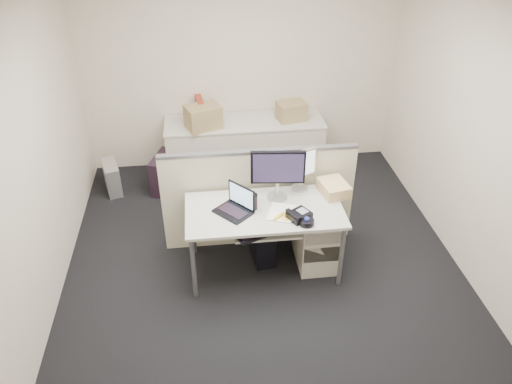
{
  "coord_description": "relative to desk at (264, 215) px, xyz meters",
  "views": [
    {
      "loc": [
        -0.54,
        -3.82,
        3.48
      ],
      "look_at": [
        -0.06,
        0.15,
        0.83
      ],
      "focal_mm": 35.0,
      "sensor_mm": 36.0,
      "label": 1
    }
  ],
  "objects": [
    {
      "name": "pc_tower_spare_silver",
      "position": [
        -1.7,
        1.66,
        -0.47
      ],
      "size": [
        0.27,
        0.44,
        0.39
      ],
      "primitive_type": "cube",
      "rotation": [
        0.0,
        0.0,
        0.27
      ],
      "color": "#B7B7BC",
      "rests_on": "floor"
    },
    {
      "name": "paper_stack",
      "position": [
        0.15,
        -0.08,
        0.07
      ],
      "size": [
        0.32,
        0.36,
        0.01
      ],
      "primitive_type": "cube",
      "rotation": [
        0.0,
        0.0,
        -0.35
      ],
      "color": "white",
      "rests_on": "desk"
    },
    {
      "name": "monitor_small",
      "position": [
        0.4,
        0.32,
        0.28
      ],
      "size": [
        0.39,
        0.3,
        0.42
      ],
      "primitive_type": "cube",
      "rotation": [
        0.0,
        0.0,
        0.41
      ],
      "color": "#B7B7BC",
      "rests_on": "desk"
    },
    {
      "name": "floor",
      "position": [
        0.0,
        0.0,
        -0.67
      ],
      "size": [
        4.0,
        4.5,
        0.01
      ],
      "primitive_type": "cube",
      "color": "black",
      "rests_on": "ground"
    },
    {
      "name": "travel_mug",
      "position": [
        -0.1,
        0.02,
        0.14
      ],
      "size": [
        0.07,
        0.07,
        0.15
      ],
      "primitive_type": "cylinder",
      "rotation": [
        0.0,
        0.0,
        0.0
      ],
      "color": "black",
      "rests_on": "desk"
    },
    {
      "name": "keyboard",
      "position": [
        -0.05,
        -0.22,
        -0.02
      ],
      "size": [
        0.53,
        0.36,
        0.03
      ],
      "primitive_type": "cube",
      "rotation": [
        0.0,
        0.0,
        0.4
      ],
      "color": "black",
      "rests_on": "keyboard_tray"
    },
    {
      "name": "wall_right",
      "position": [
        2.0,
        0.0,
        0.69
      ],
      "size": [
        0.02,
        4.5,
        2.7
      ],
      "primitive_type": "cube",
      "color": "beige",
      "rests_on": "ground"
    },
    {
      "name": "cubicle_partition",
      "position": [
        0.0,
        0.45,
        -0.11
      ],
      "size": [
        2.0,
        0.06,
        1.1
      ],
      "primitive_type": "cube",
      "color": "beige",
      "rests_on": "floor"
    },
    {
      "name": "manila_folders",
      "position": [
        0.72,
        0.2,
        0.12
      ],
      "size": [
        0.3,
        0.36,
        0.12
      ],
      "primitive_type": "cube",
      "rotation": [
        0.0,
        0.0,
        0.2
      ],
      "color": "#EAC685",
      "rests_on": "desk"
    },
    {
      "name": "monitor_main",
      "position": [
        0.15,
        0.18,
        0.33
      ],
      "size": [
        0.54,
        0.25,
        0.52
      ],
      "primitive_type": "cube",
      "rotation": [
        0.0,
        0.0,
        -0.1
      ],
      "color": "black",
      "rests_on": "desk"
    },
    {
      "name": "wall_front",
      "position": [
        0.0,
        -2.25,
        0.69
      ],
      "size": [
        4.0,
        0.02,
        2.7
      ],
      "primitive_type": "cube",
      "color": "beige",
      "rests_on": "ground"
    },
    {
      "name": "cardboard_box_right",
      "position": [
        0.6,
        1.92,
        0.18
      ],
      "size": [
        0.4,
        0.34,
        0.25
      ],
      "primitive_type": "cube",
      "rotation": [
        0.0,
        0.0,
        0.22
      ],
      "color": "#957A52",
      "rests_on": "back_counter"
    },
    {
      "name": "red_binder",
      "position": [
        -0.55,
        2.03,
        0.21
      ],
      "size": [
        0.12,
        0.34,
        0.31
      ],
      "primitive_type": "cube",
      "rotation": [
        0.0,
        0.0,
        0.12
      ],
      "color": "maroon",
      "rests_on": "back_counter"
    },
    {
      "name": "keyboard_tray",
      "position": [
        0.0,
        -0.18,
        -0.04
      ],
      "size": [
        0.62,
        0.32,
        0.02
      ],
      "primitive_type": "cube",
      "color": "#BBB9AE",
      "rests_on": "desk"
    },
    {
      "name": "drawer_pedestal",
      "position": [
        0.55,
        0.05,
        -0.34
      ],
      "size": [
        0.4,
        0.55,
        0.65
      ],
      "primitive_type": "cube",
      "color": "beige",
      "rests_on": "floor"
    },
    {
      "name": "pc_tower_desk",
      "position": [
        -0.01,
        0.2,
        -0.44
      ],
      "size": [
        0.25,
        0.51,
        0.46
      ],
      "primitive_type": "cube",
      "rotation": [
        0.0,
        0.0,
        0.11
      ],
      "color": "black",
      "rests_on": "floor"
    },
    {
      "name": "back_counter",
      "position": [
        0.0,
        1.93,
        -0.3
      ],
      "size": [
        2.0,
        0.6,
        0.72
      ],
      "primitive_type": "cube",
      "color": "beige",
      "rests_on": "floor"
    },
    {
      "name": "sticky_pad",
      "position": [
        0.18,
        -0.18,
        0.07
      ],
      "size": [
        0.11,
        0.11,
        0.01
      ],
      "primitive_type": "cube",
      "rotation": [
        0.0,
        0.0,
        -0.32
      ],
      "color": "#FFDB49",
      "rests_on": "desk"
    },
    {
      "name": "laptop",
      "position": [
        -0.3,
        -0.02,
        0.19
      ],
      "size": [
        0.4,
        0.41,
        0.25
      ],
      "primitive_type": "cube",
      "rotation": [
        0.0,
        0.0,
        -0.84
      ],
      "color": "black",
      "rests_on": "desk"
    },
    {
      "name": "cellphone",
      "position": [
        -0.11,
        0.2,
        0.07
      ],
      "size": [
        0.09,
        0.12,
        0.01
      ],
      "primitive_type": "cube",
      "rotation": [
        0.0,
        0.0,
        0.3
      ],
      "color": "black",
      "rests_on": "desk"
    },
    {
      "name": "wall_back",
      "position": [
        0.0,
        2.25,
        0.69
      ],
      "size": [
        4.0,
        0.02,
        2.7
      ],
      "primitive_type": "cube",
      "color": "beige",
      "rests_on": "ground"
    },
    {
      "name": "wall_left",
      "position": [
        -2.0,
        0.0,
        0.69
      ],
      "size": [
        0.02,
        4.5,
        2.7
      ],
      "primitive_type": "cube",
      "color": "beige",
      "rests_on": "ground"
    },
    {
      "name": "pc_tower_spare_dark",
      "position": [
        -1.05,
        1.63,
        -0.43
      ],
      "size": [
        0.35,
        0.54,
        0.47
      ],
      "primitive_type": "cube",
      "rotation": [
        0.0,
        0.0,
        -0.33
      ],
      "color": "black",
      "rests_on": "floor"
    },
    {
      "name": "banana",
      "position": [
        0.12,
        -0.15,
        0.08
      ],
      "size": [
        0.16,
        0.15,
        0.04
      ],
      "primitive_type": "ellipsoid",
      "rotation": [
        0.0,
        0.0,
        0.72
      ],
      "color": "yellow",
      "rests_on": "desk"
    },
    {
      "name": "cardboard_box_left",
      "position": [
        -0.52,
        1.81,
        0.21
      ],
      "size": [
        0.49,
        0.43,
        0.31
      ],
      "primitive_type": "cube",
      "rotation": [
        0.0,
        0.0,
        0.35
      ],
      "color": "#957A52",
      "rests_on": "back_counter"
    },
    {
      "name": "desk",
      "position": [
        0.0,
        0.0,
        0.0
      ],
      "size": [
        1.5,
        0.75,
        0.73
      ],
      "color": "#BBB9AE",
      "rests_on": "floor"
    },
    {
      "name": "desk_phone",
      "position": [
        0.3,
        -0.18,
        0.1
      ],
      "size": [
        0.26,
        0.24,
        0.06
      ],
      "primitive_type": "cube",
      "rotation": [
        0.0,
        0.0,
        0.55
      ],
      "color": "black",
      "rests_on": "desk"
    },
    {
      "name": "trackball",
      "position": [
        0.35,
        -0.28,
        0.09
      ],
      "size": [
        0.18,
        0.18,
        0.05
      ],
      "primitive_type": "cylinder",
      "rotation": [
        0.0,
        0.0,
        0.39
      ],
      "color": "black",
      "rests_on": "desk"
    }
  ]
}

